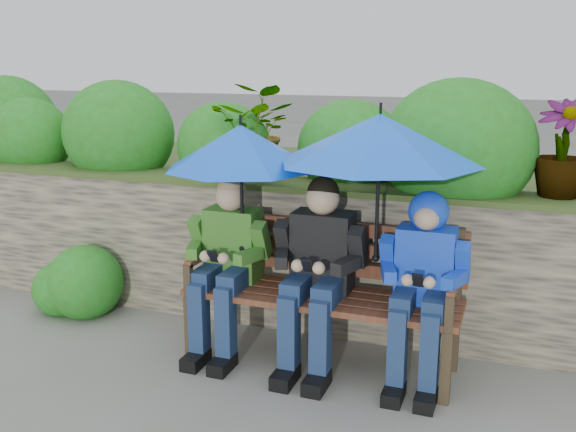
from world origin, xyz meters
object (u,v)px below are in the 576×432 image
(boy_middle, at_px, (318,265))
(boy_right, at_px, (423,273))
(umbrella_left, at_px, (241,147))
(park_bench, at_px, (324,283))
(boy_left, at_px, (227,257))
(umbrella_right, at_px, (380,139))

(boy_middle, relative_size, boy_right, 1.05)
(umbrella_left, bearing_deg, boy_right, 0.08)
(park_bench, bearing_deg, boy_middle, -101.90)
(park_bench, bearing_deg, boy_left, -172.64)
(boy_left, relative_size, umbrella_right, 0.97)
(umbrella_left, height_order, umbrella_right, umbrella_right)
(boy_middle, distance_m, umbrella_left, 0.85)
(park_bench, xyz_separation_m, boy_left, (-0.63, -0.08, 0.13))
(boy_right, relative_size, umbrella_right, 0.96)
(boy_left, bearing_deg, umbrella_right, 2.01)
(park_bench, xyz_separation_m, boy_middle, (-0.02, -0.08, 0.14))
(boy_middle, distance_m, boy_right, 0.63)
(boy_middle, height_order, umbrella_right, umbrella_right)
(boy_left, xyz_separation_m, umbrella_right, (0.95, 0.03, 0.79))
(boy_right, bearing_deg, umbrella_right, 176.09)
(boy_right, distance_m, umbrella_right, 0.81)
(boy_left, distance_m, umbrella_left, 0.72)
(boy_middle, xyz_separation_m, umbrella_right, (0.34, 0.04, 0.77))
(park_bench, distance_m, boy_right, 0.63)
(boy_left, bearing_deg, boy_right, 0.66)
(boy_left, xyz_separation_m, boy_middle, (0.61, -0.00, 0.02))
(umbrella_left, bearing_deg, boy_middle, -1.88)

